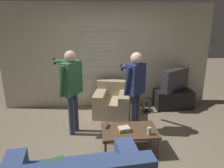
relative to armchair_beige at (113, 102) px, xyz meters
name	(u,v)px	position (x,y,z in m)	size (l,w,h in m)	color
ground_plane	(118,147)	(-0.05, -1.42, -0.30)	(16.00, 16.00, 0.00)	#7F705B
wall_back	(108,56)	(-0.05, 0.60, 0.98)	(5.20, 0.08, 2.55)	beige
armchair_beige	(113,102)	(0.00, 0.00, 0.00)	(0.97, 0.97, 0.74)	tan
coffee_table	(129,132)	(0.12, -1.54, 0.06)	(0.93, 0.60, 0.40)	brown
tv_stand	(173,99)	(1.56, 0.20, -0.07)	(0.92, 0.48, 0.46)	black
tv	(175,80)	(1.56, 0.20, 0.43)	(0.82, 0.65, 0.54)	#2D2D33
person_left_standing	(71,82)	(-0.87, -0.81, 0.75)	(0.59, 0.79, 1.64)	#33384C
person_right_standing	(135,83)	(0.35, -0.85, 0.71)	(0.46, 0.77, 1.60)	#33384C
book_stack	(124,129)	(0.03, -1.57, 0.14)	(0.21, 0.18, 0.07)	gold
soda_can	(149,131)	(0.41, -1.72, 0.17)	(0.07, 0.07, 0.13)	silver
spare_remote	(108,127)	(-0.23, -1.42, 0.12)	(0.09, 0.14, 0.02)	black
floor_fan	(147,105)	(0.83, -0.02, -0.12)	(0.30, 0.20, 0.38)	black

